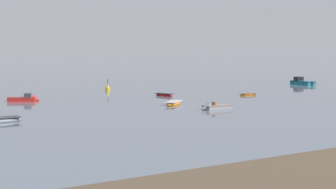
% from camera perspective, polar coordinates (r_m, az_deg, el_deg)
% --- Properties ---
extents(motorboat_moored_0, '(4.63, 1.68, 1.56)m').
position_cam_1_polar(motorboat_moored_0, '(70.19, 4.86, -1.43)').
color(motorboat_moored_0, gray).
rests_on(motorboat_moored_0, ground).
extents(motorboat_moored_1, '(4.96, 3.61, 1.80)m').
position_cam_1_polar(motorboat_moored_1, '(83.57, -14.86, -0.51)').
color(motorboat_moored_1, red).
rests_on(motorboat_moored_1, ground).
extents(rowboat_moored_0, '(2.05, 3.82, 0.57)m').
position_cam_1_polar(rowboat_moored_0, '(89.69, -0.41, -0.05)').
color(rowboat_moored_0, red).
rests_on(rowboat_moored_0, ground).
extents(rowboat_moored_1, '(4.45, 4.06, 0.71)m').
position_cam_1_polar(rowboat_moored_1, '(75.74, 0.60, -0.95)').
color(rowboat_moored_1, orange).
rests_on(rowboat_moored_1, ground).
extents(rowboat_moored_2, '(3.14, 1.85, 0.47)m').
position_cam_1_polar(rowboat_moored_2, '(91.58, 8.54, -0.02)').
color(rowboat_moored_2, orange).
rests_on(rowboat_moored_2, ground).
extents(motorboat_moored_2, '(2.75, 6.78, 2.51)m').
position_cam_1_polar(motorboat_moored_2, '(121.42, 13.86, 1.23)').
color(motorboat_moored_2, '#197084').
rests_on(motorboat_moored_2, ground).
extents(rowboat_moored_4, '(4.77, 1.79, 0.74)m').
position_cam_1_polar(rowboat_moored_4, '(60.80, -17.52, -2.65)').
color(rowboat_moored_4, gray).
rests_on(rowboat_moored_4, ground).
extents(channel_buoy, '(0.90, 0.90, 2.30)m').
position_cam_1_polar(channel_buoy, '(101.77, -6.46, 0.69)').
color(channel_buoy, gold).
rests_on(channel_buoy, ground).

